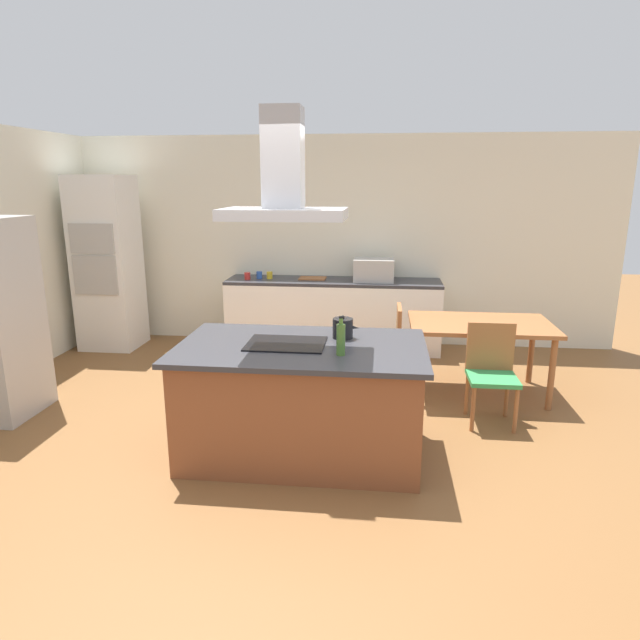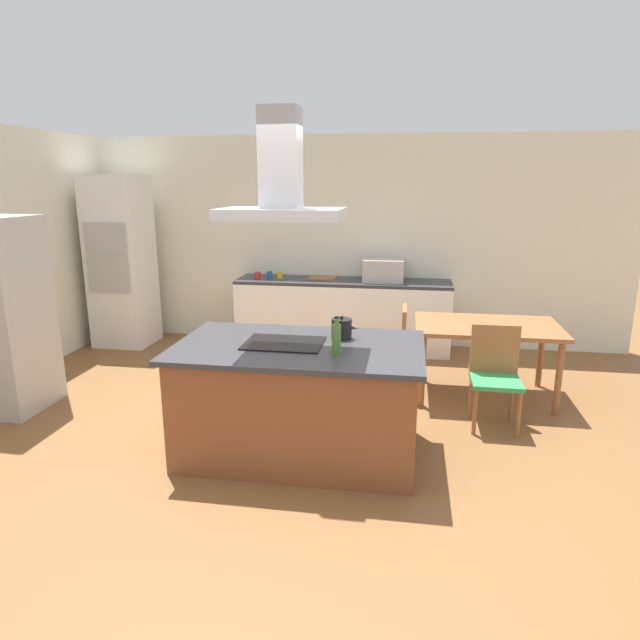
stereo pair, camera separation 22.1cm
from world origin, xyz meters
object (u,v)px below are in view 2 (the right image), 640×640
at_px(coffee_mug_red, 258,275).
at_px(range_hood, 281,184).
at_px(chair_facing_island, 495,370).
at_px(chair_at_left_end, 393,344).
at_px(countertop_microwave, 384,270).
at_px(wall_oven_stack, 121,262).
at_px(olive_oil_bottle, 336,339).
at_px(dining_table, 487,332).
at_px(coffee_mug_yellow, 280,275).
at_px(tea_kettle, 342,328).
at_px(cutting_board, 322,278).
at_px(cooktop, 284,343).
at_px(coffee_mug_blue, 270,275).

relative_size(coffee_mug_red, range_hood, 0.10).
xyz_separation_m(coffee_mug_red, chair_facing_island, (2.71, -2.00, -0.44)).
height_order(chair_facing_island, chair_at_left_end, same).
relative_size(countertop_microwave, range_hood, 0.56).
xyz_separation_m(coffee_mug_red, wall_oven_stack, (-1.79, -0.16, 0.16)).
distance_m(olive_oil_bottle, coffee_mug_red, 3.34).
xyz_separation_m(olive_oil_bottle, dining_table, (1.28, 1.69, -0.36)).
distance_m(coffee_mug_yellow, chair_at_left_end, 2.13).
height_order(countertop_microwave, coffee_mug_red, countertop_microwave).
bearing_deg(coffee_mug_red, coffee_mug_yellow, 17.92).
height_order(tea_kettle, wall_oven_stack, wall_oven_stack).
bearing_deg(chair_at_left_end, olive_oil_bottle, -102.17).
bearing_deg(dining_table, cutting_board, 142.19).
relative_size(cutting_board, wall_oven_stack, 0.15).
relative_size(countertop_microwave, chair_at_left_end, 0.56).
height_order(cooktop, wall_oven_stack, wall_oven_stack).
distance_m(coffee_mug_yellow, chair_facing_island, 3.24).
height_order(coffee_mug_blue, wall_oven_stack, wall_oven_stack).
height_order(olive_oil_bottle, coffee_mug_blue, olive_oil_bottle).
height_order(cooktop, coffee_mug_red, coffee_mug_red).
xyz_separation_m(coffee_mug_red, range_hood, (0.99, -2.80, 1.16)).
relative_size(olive_oil_bottle, chair_at_left_end, 0.32).
xyz_separation_m(coffee_mug_yellow, wall_oven_stack, (-2.06, -0.25, 0.16)).
bearing_deg(chair_at_left_end, cutting_board, 123.49).
distance_m(countertop_microwave, dining_table, 1.83).
bearing_deg(countertop_microwave, cooktop, -102.15).
height_order(chair_facing_island, range_hood, range_hood).
height_order(cutting_board, dining_table, cutting_board).
distance_m(coffee_mug_yellow, dining_table, 2.83).
bearing_deg(olive_oil_bottle, range_hood, 153.76).
bearing_deg(cutting_board, cooktop, -86.82).
height_order(cooktop, range_hood, range_hood).
height_order(olive_oil_bottle, chair_facing_island, olive_oil_bottle).
height_order(coffee_mug_red, cutting_board, coffee_mug_red).
height_order(coffee_mug_yellow, wall_oven_stack, wall_oven_stack).
bearing_deg(range_hood, coffee_mug_blue, 106.45).
relative_size(cooktop, countertop_microwave, 1.20).
relative_size(wall_oven_stack, range_hood, 2.44).
relative_size(cooktop, coffee_mug_red, 6.67).
xyz_separation_m(countertop_microwave, chair_facing_island, (1.10, -2.07, -0.53)).
relative_size(coffee_mug_yellow, range_hood, 0.10).
relative_size(countertop_microwave, chair_facing_island, 0.56).
height_order(tea_kettle, range_hood, range_hood).
xyz_separation_m(coffee_mug_blue, wall_oven_stack, (-1.93, -0.24, 0.16)).
bearing_deg(tea_kettle, cooktop, -151.21).
xyz_separation_m(chair_facing_island, chair_at_left_end, (-0.92, 0.67, 0.00)).
bearing_deg(coffee_mug_yellow, cooktop, -76.05).
relative_size(tea_kettle, chair_facing_island, 0.24).
bearing_deg(tea_kettle, countertop_microwave, 85.73).
distance_m(coffee_mug_red, dining_table, 3.03).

